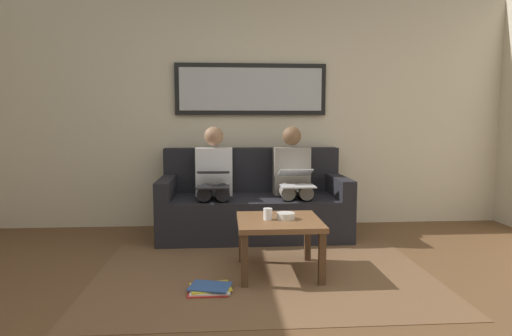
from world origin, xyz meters
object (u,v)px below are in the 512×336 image
at_px(coffee_table, 279,227).
at_px(laptop_silver, 296,178).
at_px(cup, 268,214).
at_px(magazine_stack, 210,289).
at_px(person_right, 214,178).
at_px(laptop_black, 213,179).
at_px(bowl, 286,216).
at_px(framed_mirror, 251,89).
at_px(person_left, 293,178).
at_px(couch, 253,205).

xyz_separation_m(coffee_table, laptop_silver, (-0.29, -0.92, 0.26)).
distance_m(coffee_table, cup, 0.14).
bearing_deg(magazine_stack, person_right, -89.91).
height_order(coffee_table, laptop_black, laptop_black).
relative_size(bowl, person_right, 0.13).
distance_m(framed_mirror, person_left, 1.12).
relative_size(framed_mirror, laptop_silver, 4.36).
xyz_separation_m(person_left, laptop_silver, (0.00, 0.23, 0.02)).
distance_m(bowl, magazine_stack, 0.81).
bearing_deg(laptop_black, person_left, -163.59).
distance_m(bowl, person_right, 1.30).
bearing_deg(laptop_black, laptop_silver, -179.25).
bearing_deg(laptop_black, cup, 115.94).
bearing_deg(couch, bowl, 98.26).
xyz_separation_m(cup, magazine_stack, (0.44, 0.35, -0.45)).
relative_size(cup, bowl, 0.62).
xyz_separation_m(cup, person_right, (0.45, -1.16, 0.13)).
bearing_deg(laptop_black, magazine_stack, 90.11).
relative_size(framed_mirror, person_left, 1.48).
bearing_deg(couch, magazine_stack, 75.51).
xyz_separation_m(couch, laptop_black, (0.41, 0.31, 0.32)).
xyz_separation_m(framed_mirror, laptop_silver, (-0.41, 0.69, -0.92)).
relative_size(framed_mirror, coffee_table, 2.62).
distance_m(person_left, person_right, 0.82).
bearing_deg(cup, laptop_silver, -112.03).
distance_m(cup, person_right, 1.25).
bearing_deg(person_right, cup, 111.05).
height_order(framed_mirror, coffee_table, framed_mirror).
bearing_deg(person_left, laptop_silver, 90.00).
relative_size(bowl, laptop_silver, 0.38).
height_order(couch, person_left, person_left).
bearing_deg(coffee_table, couch, -84.17).
bearing_deg(person_right, person_left, 180.00).
bearing_deg(magazine_stack, laptop_silver, -122.59).
bearing_deg(person_left, person_right, 0.00).
bearing_deg(cup, person_left, -107.95).
xyz_separation_m(couch, person_right, (0.41, 0.07, 0.30)).
height_order(framed_mirror, bowl, framed_mirror).
bearing_deg(coffee_table, laptop_black, -59.50).
distance_m(person_left, laptop_black, 0.86).
bearing_deg(bowl, laptop_black, -57.03).
height_order(person_right, laptop_black, person_right).
height_order(laptop_silver, person_right, person_right).
bearing_deg(coffee_table, magazine_stack, 34.19).
height_order(framed_mirror, laptop_black, framed_mirror).
xyz_separation_m(bowl, magazine_stack, (0.58, 0.36, -0.43)).
height_order(laptop_black, magazine_stack, laptop_black).
bearing_deg(framed_mirror, person_right, 48.09).
relative_size(cup, person_left, 0.08).
xyz_separation_m(couch, coffee_table, (-0.12, 1.22, 0.06)).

